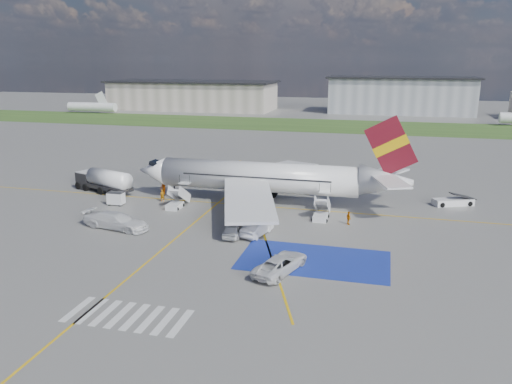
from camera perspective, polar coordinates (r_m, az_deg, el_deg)
ground at (r=53.47m, az=-3.44°, el=-5.13°), size 400.00×400.00×0.00m
grass_strip at (r=144.73m, az=8.31°, el=7.52°), size 400.00×30.00×0.01m
taxiway_line_main at (r=64.40m, az=-0.16°, el=-1.58°), size 120.00×0.20×0.01m
taxiway_line_cross at (r=46.77m, az=-13.20°, el=-8.55°), size 0.20×60.00×0.01m
taxiway_line_diag at (r=64.40m, az=-0.16°, el=-1.58°), size 20.71×56.45×0.01m
staging_box at (r=47.74m, az=6.64°, el=-7.74°), size 14.00×8.00×0.01m
crosswalk at (r=39.06m, az=-14.45°, el=-13.56°), size 9.00×4.00×0.01m
terminal_west at (r=191.72m, az=-7.22°, el=10.85°), size 60.00×22.00×10.00m
terminal_centre at (r=183.17m, az=16.17°, el=10.51°), size 48.00×18.00×12.00m
airliner at (r=65.06m, az=1.57°, el=1.67°), size 36.81×32.95×11.92m
airstairs_fwd at (r=64.28m, az=-9.13°, el=-1.24°), size 1.90×5.20×3.60m
airstairs_aft at (r=59.50m, az=7.45°, el=-2.50°), size 1.90×5.20×3.60m
fuel_tanker at (r=73.94m, az=-16.98°, el=1.05°), size 10.00×5.85×3.33m
gpu_cart at (r=67.14m, az=-15.71°, el=-0.78°), size 2.09×1.38×1.72m
belt_loader at (r=69.52m, az=21.63°, el=-1.07°), size 5.63×3.66×1.64m
car_silver_a at (r=53.41m, az=-2.54°, el=-4.28°), size 1.95×4.50×1.51m
car_silver_b at (r=53.61m, az=0.13°, el=-4.15°), size 2.80×5.06×1.58m
van_white_a at (r=44.73m, az=2.85°, el=-7.88°), size 3.92×5.79×1.99m
van_white_b at (r=57.78m, az=-15.73°, el=-2.89°), size 6.45×3.53×2.39m
crew_fwd at (r=67.38m, az=-10.65°, el=-0.39°), size 0.68×0.56×1.62m
crew_nose at (r=70.84m, az=-10.57°, el=0.48°), size 1.15×1.16×1.89m
crew_aft at (r=57.98m, az=10.53°, el=-2.94°), size 0.78×0.98×1.56m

